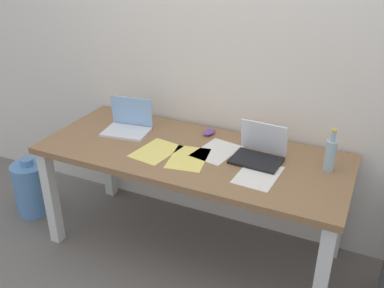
% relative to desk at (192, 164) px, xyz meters
% --- Properties ---
extents(ground_plane, '(8.00, 8.00, 0.00)m').
position_rel_desk_xyz_m(ground_plane, '(0.00, 0.00, -0.64)').
color(ground_plane, slate).
extents(back_wall, '(5.20, 0.08, 2.60)m').
position_rel_desk_xyz_m(back_wall, '(0.00, 0.44, 0.66)').
color(back_wall, silver).
rests_on(back_wall, ground).
extents(desk, '(1.87, 0.77, 0.73)m').
position_rel_desk_xyz_m(desk, '(0.00, 0.00, 0.00)').
color(desk, olive).
rests_on(desk, ground).
extents(laptop_left, '(0.32, 0.26, 0.21)m').
position_rel_desk_xyz_m(laptop_left, '(-0.51, 0.09, 0.14)').
color(laptop_left, silver).
rests_on(laptop_left, desk).
extents(laptop_right, '(0.29, 0.24, 0.21)m').
position_rel_desk_xyz_m(laptop_right, '(0.39, 0.07, 0.14)').
color(laptop_right, black).
rests_on(laptop_right, desk).
extents(beer_bottle, '(0.06, 0.06, 0.25)m').
position_rel_desk_xyz_m(beer_bottle, '(0.78, 0.12, 0.19)').
color(beer_bottle, '#99B7C1').
rests_on(beer_bottle, desk).
extents(computer_mouse, '(0.08, 0.11, 0.03)m').
position_rel_desk_xyz_m(computer_mouse, '(-0.00, 0.27, 0.11)').
color(computer_mouse, '#724799').
rests_on(computer_mouse, desk).
extents(paper_yellow_folder, '(0.25, 0.32, 0.00)m').
position_rel_desk_xyz_m(paper_yellow_folder, '(-0.20, -0.09, 0.09)').
color(paper_yellow_folder, '#F4E06B').
rests_on(paper_yellow_folder, desk).
extents(paper_sheet_near_back, '(0.26, 0.33, 0.00)m').
position_rel_desk_xyz_m(paper_sheet_near_back, '(0.14, 0.06, 0.09)').
color(paper_sheet_near_back, white).
rests_on(paper_sheet_near_back, desk).
extents(paper_sheet_center, '(0.26, 0.33, 0.00)m').
position_rel_desk_xyz_m(paper_sheet_center, '(0.02, -0.09, 0.09)').
color(paper_sheet_center, '#F4E06B').
rests_on(paper_sheet_center, desk).
extents(paper_sheet_front_right, '(0.23, 0.31, 0.00)m').
position_rel_desk_xyz_m(paper_sheet_front_right, '(0.45, -0.10, 0.09)').
color(paper_sheet_front_right, white).
rests_on(paper_sheet_front_right, desk).
extents(water_cooler_jug, '(0.26, 0.26, 0.45)m').
position_rel_desk_xyz_m(water_cooler_jug, '(-1.26, -0.13, -0.44)').
color(water_cooler_jug, '#598CC6').
rests_on(water_cooler_jug, ground).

